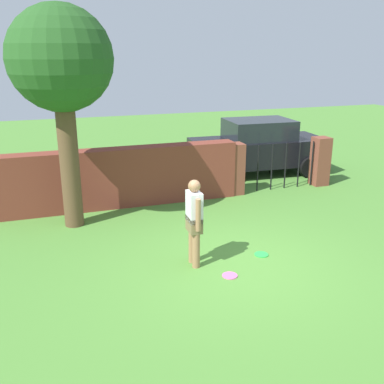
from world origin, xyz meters
name	(u,v)px	position (x,y,z in m)	size (l,w,h in m)	color
ground_plane	(236,265)	(0.00, 0.00, 0.00)	(40.00, 40.00, 0.00)	#4C8433
brick_wall	(117,178)	(-1.50, 3.93, 0.74)	(6.17, 0.50, 1.48)	brown
tree	(61,64)	(-2.65, 2.98, 3.50)	(2.15, 2.15, 4.68)	brown
person	(194,219)	(-0.72, 0.28, 0.90)	(0.23, 0.54, 1.62)	#9E704C
fence_gate	(279,165)	(3.04, 3.93, 0.70)	(3.14, 0.44, 1.40)	brown
car	(258,147)	(3.24, 5.61, 0.86)	(4.27, 2.07, 1.72)	black
frisbee_green	(261,254)	(0.63, 0.24, 0.01)	(0.27, 0.27, 0.02)	green
frisbee_pink	(230,276)	(-0.28, -0.34, 0.01)	(0.27, 0.27, 0.02)	pink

